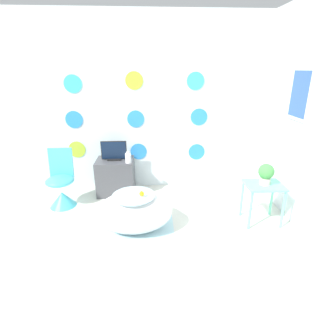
{
  "coord_description": "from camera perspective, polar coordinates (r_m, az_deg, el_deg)",
  "views": [
    {
      "loc": [
        0.25,
        -1.87,
        1.83
      ],
      "look_at": [
        0.41,
        1.03,
        0.72
      ],
      "focal_mm": 28.0,
      "sensor_mm": 36.0,
      "label": 1
    }
  ],
  "objects": [
    {
      "name": "ground_plane",
      "position": [
        2.63,
        -8.47,
        -23.57
      ],
      "size": [
        12.0,
        12.0,
        0.0
      ],
      "primitive_type": "plane",
      "color": "silver"
    },
    {
      "name": "wall_back_dotted",
      "position": [
        4.07,
        -6.95,
        13.19
      ],
      "size": [
        4.94,
        0.05,
        2.6
      ],
      "color": "white",
      "rests_on": "ground_plane"
    },
    {
      "name": "wall_right",
      "position": [
        3.46,
        27.41,
        9.82
      ],
      "size": [
        0.06,
        3.14,
        2.6
      ],
      "color": "silver",
      "rests_on": "ground_plane"
    },
    {
      "name": "rug",
      "position": [
        3.15,
        -7.49,
        -14.75
      ],
      "size": [
        0.95,
        0.94,
        0.01
      ],
      "color": "silver",
      "rests_on": "ground_plane"
    },
    {
      "name": "bathtub",
      "position": [
        3.17,
        -7.33,
        -9.43
      ],
      "size": [
        0.89,
        0.61,
        0.47
      ],
      "color": "white",
      "rests_on": "ground_plane"
    },
    {
      "name": "rubber_duck",
      "position": [
        2.99,
        -5.77,
        -5.54
      ],
      "size": [
        0.06,
        0.06,
        0.07
      ],
      "color": "yellow",
      "rests_on": "bathtub"
    },
    {
      "name": "chair",
      "position": [
        3.96,
        -22.16,
        -4.24
      ],
      "size": [
        0.38,
        0.38,
        0.81
      ],
      "color": "#4CC6DB",
      "rests_on": "ground_plane"
    },
    {
      "name": "tv_cabinet",
      "position": [
        4.11,
        -11.29,
        -1.82
      ],
      "size": [
        0.55,
        0.44,
        0.55
      ],
      "color": "#4C4C51",
      "rests_on": "ground_plane"
    },
    {
      "name": "tv",
      "position": [
        3.98,
        -11.68,
        3.51
      ],
      "size": [
        0.38,
        0.12,
        0.29
      ],
      "color": "black",
      "rests_on": "tv_cabinet"
    },
    {
      "name": "vase",
      "position": [
        3.83,
        -8.67,
        2.19
      ],
      "size": [
        0.08,
        0.08,
        0.17
      ],
      "color": "white",
      "rests_on": "tv_cabinet"
    },
    {
      "name": "side_table",
      "position": [
        3.42,
        20.05,
        -4.88
      ],
      "size": [
        0.45,
        0.37,
        0.52
      ],
      "color": "#72D8B7",
      "rests_on": "ground_plane"
    },
    {
      "name": "potted_plant_left",
      "position": [
        3.33,
        20.56,
        -1.08
      ],
      "size": [
        0.19,
        0.19,
        0.26
      ],
      "color": "beige",
      "rests_on": "side_table"
    }
  ]
}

